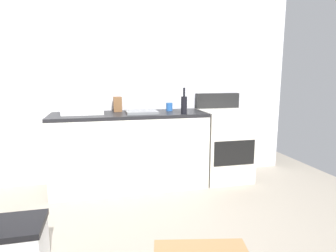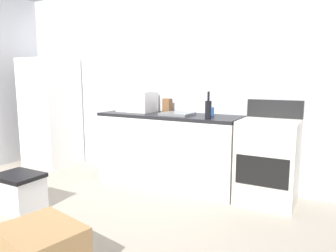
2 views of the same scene
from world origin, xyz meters
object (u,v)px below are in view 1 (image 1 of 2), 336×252
microwave (83,102)px  storage_bin (9,250)px  wine_bottle (184,104)px  knife_block (118,104)px  coffee_mug (169,107)px  stove_oven (224,143)px

microwave → storage_bin: (-0.43, -1.51, -0.84)m
microwave → storage_bin: microwave is taller
storage_bin → wine_bottle: bearing=38.1°
wine_bottle → knife_block: (-0.73, 0.40, -0.02)m
coffee_mug → knife_block: size_ratio=0.56×
stove_oven → knife_block: bearing=172.6°
storage_bin → stove_oven: bearing=33.7°
wine_bottle → knife_block: 0.83m
coffee_mug → knife_block: knife_block is taller
wine_bottle → storage_bin: wine_bottle is taller
knife_block → storage_bin: bearing=-117.3°
coffee_mug → knife_block: (-0.63, 0.08, 0.04)m
coffee_mug → microwave: bearing=-178.2°
microwave → knife_block: bearing=15.2°
stove_oven → microwave: size_ratio=2.39×
knife_block → wine_bottle: bearing=-28.8°
microwave → knife_block: (0.40, 0.11, -0.05)m
stove_oven → microwave: bearing=177.9°
stove_oven → storage_bin: (-2.17, -1.45, -0.27)m
stove_oven → coffee_mug: size_ratio=11.00×
stove_oven → coffee_mug: bearing=172.1°
microwave → coffee_mug: (1.03, 0.03, -0.09)m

